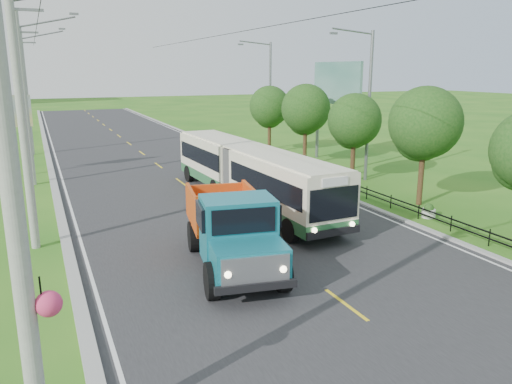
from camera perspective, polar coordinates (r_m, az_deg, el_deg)
ground at (r=15.30m, az=10.21°, el=-12.58°), size 240.00×240.00×0.00m
road at (r=32.93m, az=-9.50°, el=1.82°), size 14.00×120.00×0.02m
curb_left at (r=31.97m, az=-22.08°, el=0.74°), size 0.40×120.00×0.15m
curb_right at (r=35.32m, az=1.80°, el=2.88°), size 0.30×120.00×0.10m
edge_line_left at (r=32.00m, az=-21.09°, el=0.74°), size 0.12×120.00×0.00m
edge_line_right at (r=35.12m, az=1.06°, el=2.77°), size 0.12×120.00×0.00m
centre_dash at (r=15.29m, az=10.21°, el=-12.51°), size 0.12×2.20×0.00m
railing_right at (r=30.52m, az=8.12°, el=1.48°), size 0.04×40.00×0.60m
pole_nearest at (r=8.47m, az=-25.75°, el=0.07°), size 3.51×0.44×10.00m
pole_near at (r=20.33m, az=-25.11°, el=7.87°), size 3.51×0.32×10.00m
pole_mid at (r=32.31m, az=-24.87°, el=9.63°), size 3.51×0.32×10.00m
pole_far at (r=44.29m, az=-24.76°, el=10.44°), size 3.51×0.32×10.00m
tree_third at (r=26.42m, az=18.63°, el=7.10°), size 3.60×3.62×6.00m
tree_fourth at (r=31.13m, az=11.12°, el=7.73°), size 3.24×3.31×5.40m
tree_fifth at (r=36.17m, az=5.67°, el=9.16°), size 3.48×3.52×5.80m
tree_back at (r=41.50m, az=1.54°, el=9.53°), size 3.30×3.36×5.50m
streetlight_mid at (r=31.37m, az=12.58°, el=10.12°), size 3.02×0.20×9.07m
streetlight_far at (r=43.44m, az=1.44°, el=11.38°), size 3.02×0.20×9.07m
planter_near at (r=24.72m, az=19.12°, el=-2.12°), size 0.64×0.64×0.67m
planter_mid at (r=30.84m, az=9.07°, el=1.54°), size 0.64×0.64×0.67m
planter_far at (r=37.67m, az=2.48°, el=3.92°), size 0.64×0.64×0.67m
billboard_left at (r=35.42m, az=-26.64°, el=7.70°), size 3.00×0.20×5.20m
billboard_right at (r=37.23m, az=9.18°, el=11.48°), size 0.24×6.00×7.30m
bus at (r=25.45m, az=-0.79°, el=2.48°), size 3.06×15.14×2.91m
dump_truck at (r=17.20m, az=-2.70°, el=-3.77°), size 3.50×6.85×2.75m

